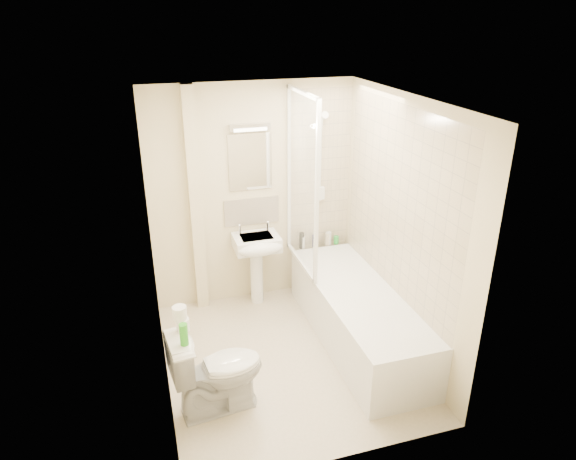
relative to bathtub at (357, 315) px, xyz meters
name	(u,v)px	position (x,y,z in m)	size (l,w,h in m)	color
floor	(286,357)	(-0.75, -0.07, -0.29)	(2.50, 2.50, 0.00)	beige
wall_back	(253,196)	(-0.75, 1.18, 0.91)	(2.20, 0.02, 2.40)	beige
wall_left	(155,260)	(-1.85, -0.07, 0.91)	(0.02, 2.50, 2.40)	beige
wall_right	(401,228)	(0.35, -0.07, 0.91)	(0.02, 2.50, 2.40)	beige
ceiling	(286,100)	(-0.75, -0.07, 2.11)	(2.20, 2.50, 0.02)	white
tile_back	(319,170)	(0.00, 1.17, 1.14)	(0.70, 0.01, 1.75)	beige
tile_right	(398,203)	(0.34, 0.00, 1.14)	(0.01, 2.10, 1.75)	beige
pipe_boxing	(195,204)	(-1.37, 1.12, 0.91)	(0.12, 0.12, 2.40)	beige
splashback	(252,211)	(-0.77, 1.17, 0.74)	(0.60, 0.01, 0.30)	beige
mirror	(250,162)	(-0.77, 1.17, 1.29)	(0.46, 0.01, 0.60)	white
strip_light	(250,127)	(-0.77, 1.14, 1.66)	(0.42, 0.07, 0.07)	silver
bathtub	(357,315)	(0.00, 0.00, 0.00)	(0.70, 2.10, 0.55)	white
shower_screen	(302,183)	(-0.35, 0.73, 1.16)	(0.04, 0.92, 1.80)	white
shower_fixture	(321,161)	(0.00, 1.12, 1.26)	(0.10, 0.16, 0.99)	white
pedestal_sink	(257,251)	(-0.77, 0.94, 0.36)	(0.48, 0.46, 0.93)	white
bottle_black_a	(302,241)	(-0.22, 1.09, 0.36)	(0.06, 0.06, 0.19)	black
bottle_white_a	(302,242)	(-0.21, 1.09, 0.33)	(0.06, 0.06, 0.14)	white
bottle_blue	(315,241)	(-0.06, 1.09, 0.33)	(0.06, 0.06, 0.14)	#12124F
bottle_cream	(327,239)	(0.09, 1.09, 0.33)	(0.06, 0.06, 0.15)	beige
bottle_white_b	(329,238)	(0.10, 1.09, 0.34)	(0.06, 0.06, 0.16)	silver
bottle_green	(336,240)	(0.20, 1.09, 0.31)	(0.06, 0.06, 0.09)	green
toilet	(217,370)	(-1.47, -0.54, 0.09)	(0.78, 0.50, 0.75)	white
toilet_roll_lower	(183,325)	(-1.70, -0.46, 0.51)	(0.10, 0.10, 0.10)	white
toilet_roll_upper	(180,313)	(-1.72, -0.45, 0.62)	(0.11, 0.11, 0.10)	white
green_bottle	(184,334)	(-1.71, -0.65, 0.55)	(0.06, 0.06, 0.18)	green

